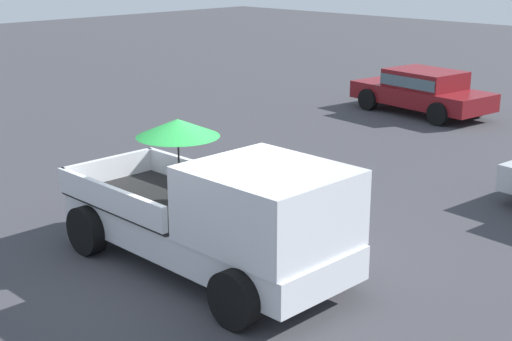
{
  "coord_description": "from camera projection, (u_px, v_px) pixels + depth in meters",
  "views": [
    {
      "loc": [
        8.08,
        -7.02,
        4.75
      ],
      "look_at": [
        -0.54,
        1.71,
        1.1
      ],
      "focal_mm": 51.96,
      "sensor_mm": 36.0,
      "label": 1
    }
  ],
  "objects": [
    {
      "name": "pickup_truck_main",
      "position": [
        223.0,
        215.0,
        11.01
      ],
      "size": [
        5.07,
        2.28,
        2.22
      ],
      "rotation": [
        0.0,
        0.0,
        -0.01
      ],
      "color": "black",
      "rests_on": "ground"
    },
    {
      "name": "parked_sedan_near",
      "position": [
        423.0,
        89.0,
        22.25
      ],
      "size": [
        4.49,
        2.39,
        1.33
      ],
      "rotation": [
        0.0,
        0.0,
        3.02
      ],
      "color": "black",
      "rests_on": "ground"
    },
    {
      "name": "ground_plane",
      "position": [
        204.0,
        267.0,
        11.59
      ],
      "size": [
        80.0,
        80.0,
        0.0
      ],
      "primitive_type": "plane",
      "color": "#38383D"
    }
  ]
}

